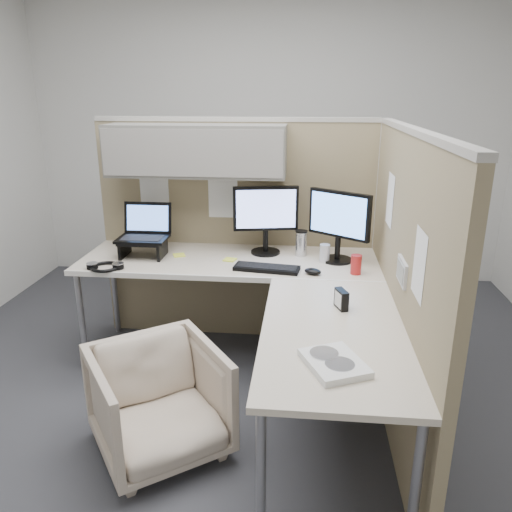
# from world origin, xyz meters

# --- Properties ---
(ground) EXTENTS (4.50, 4.50, 0.00)m
(ground) POSITION_xyz_m (0.00, 0.00, 0.00)
(ground) COLOR #323237
(ground) RESTS_ON ground
(partition_back) EXTENTS (2.00, 0.36, 1.63)m
(partition_back) POSITION_xyz_m (-0.22, 0.83, 1.10)
(partition_back) COLOR #928260
(partition_back) RESTS_ON ground
(partition_right) EXTENTS (0.07, 2.03, 1.63)m
(partition_right) POSITION_xyz_m (0.90, -0.07, 0.82)
(partition_right) COLOR #928260
(partition_right) RESTS_ON ground
(desk) EXTENTS (2.00, 1.98, 0.73)m
(desk) POSITION_xyz_m (0.12, 0.13, 0.69)
(desk) COLOR beige
(desk) RESTS_ON ground
(office_chair) EXTENTS (0.83, 0.82, 0.63)m
(office_chair) POSITION_xyz_m (-0.33, -0.47, 0.32)
(office_chair) COLOR beige
(office_chair) RESTS_ON ground
(monitor_left) EXTENTS (0.44, 0.20, 0.47)m
(monitor_left) POSITION_xyz_m (0.12, 0.68, 1.00)
(monitor_left) COLOR black
(monitor_left) RESTS_ON desk
(monitor_right) EXTENTS (0.38, 0.28, 0.47)m
(monitor_right) POSITION_xyz_m (0.61, 0.56, 1.00)
(monitor_right) COLOR black
(monitor_right) RESTS_ON desk
(laptop_station) EXTENTS (0.33, 0.28, 0.34)m
(laptop_station) POSITION_xyz_m (-0.69, 0.56, 0.86)
(laptop_station) COLOR black
(laptop_station) RESTS_ON desk
(keyboard) EXTENTS (0.42, 0.19, 0.02)m
(keyboard) POSITION_xyz_m (0.16, 0.34, 0.74)
(keyboard) COLOR black
(keyboard) RESTS_ON desk
(mouse) EXTENTS (0.13, 0.11, 0.04)m
(mouse) POSITION_xyz_m (0.45, 0.29, 0.75)
(mouse) COLOR black
(mouse) RESTS_ON desk
(travel_mug) EXTENTS (0.08, 0.08, 0.18)m
(travel_mug) POSITION_xyz_m (0.37, 0.66, 0.82)
(travel_mug) COLOR silver
(travel_mug) RESTS_ON desk
(soda_can_green) EXTENTS (0.07, 0.07, 0.12)m
(soda_can_green) POSITION_xyz_m (0.71, 0.33, 0.79)
(soda_can_green) COLOR #B21E1E
(soda_can_green) RESTS_ON desk
(soda_can_silver) EXTENTS (0.07, 0.07, 0.12)m
(soda_can_silver) POSITION_xyz_m (0.52, 0.53, 0.79)
(soda_can_silver) COLOR silver
(soda_can_silver) RESTS_ON desk
(sticky_note_d) EXTENTS (0.09, 0.09, 0.01)m
(sticky_note_d) POSITION_xyz_m (-0.10, 0.51, 0.73)
(sticky_note_d) COLOR #F3FC42
(sticky_note_d) RESTS_ON desk
(sticky_note_c) EXTENTS (0.10, 0.10, 0.01)m
(sticky_note_c) POSITION_xyz_m (-0.46, 0.57, 0.73)
(sticky_note_c) COLOR #F3FC42
(sticky_note_c) RESTS_ON desk
(headphones) EXTENTS (0.23, 0.20, 0.03)m
(headphones) POSITION_xyz_m (-0.86, 0.26, 0.74)
(headphones) COLOR black
(headphones) RESTS_ON desk
(paper_stack) EXTENTS (0.30, 0.33, 0.03)m
(paper_stack) POSITION_xyz_m (0.52, -0.79, 0.75)
(paper_stack) COLOR white
(paper_stack) RESTS_ON desk
(desk_clock) EXTENTS (0.07, 0.11, 0.10)m
(desk_clock) POSITION_xyz_m (0.59, -0.20, 0.78)
(desk_clock) COLOR black
(desk_clock) RESTS_ON desk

